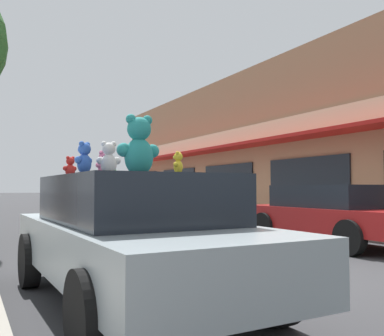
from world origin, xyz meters
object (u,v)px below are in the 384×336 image
plush_art_car (132,234)px  teddy_bear_blue (84,158)px  teddy_bear_white (109,158)px  teddy_bear_giant (139,146)px  teddy_bear_pink (104,164)px  teddy_bear_red (70,167)px  teddy_bear_green (109,169)px  teddy_bear_yellow (178,163)px  parked_car_far_center (331,212)px

plush_art_car → teddy_bear_blue: 1.07m
teddy_bear_white → teddy_bear_giant: bearing=-128.2°
teddy_bear_pink → teddy_bear_red: size_ratio=1.03×
teddy_bear_pink → teddy_bear_blue: bearing=26.8°
teddy_bear_blue → teddy_bear_green: teddy_bear_blue is taller
teddy_bear_giant → teddy_bear_white: size_ratio=2.09×
plush_art_car → teddy_bear_white: bearing=-145.4°
plush_art_car → teddy_bear_green: bearing=86.2°
teddy_bear_green → teddy_bear_white: 1.36m
teddy_bear_yellow → teddy_bear_red: size_ratio=0.85×
teddy_bear_green → parked_car_far_center: 5.86m
teddy_bear_blue → teddy_bear_green: size_ratio=1.31×
teddy_bear_yellow → teddy_bear_white: teddy_bear_white is taller
plush_art_car → teddy_bear_yellow: teddy_bear_yellow is taller
teddy_bear_yellow → teddy_bear_blue: size_ratio=0.71×
teddy_bear_white → parked_car_far_center: 6.69m
teddy_bear_white → teddy_bear_red: bearing=-72.0°
teddy_bear_giant → teddy_bear_red: bearing=-55.9°
teddy_bear_red → teddy_bear_blue: 1.35m
teddy_bear_green → teddy_bear_blue: bearing=102.8°
teddy_bear_yellow → plush_art_car: bearing=-119.3°
teddy_bear_blue → teddy_bear_white: bearing=153.0°
teddy_bear_red → parked_car_far_center: (6.13, 1.51, -0.81)m
teddy_bear_yellow → teddy_bear_red: bearing=-116.0°
plush_art_car → teddy_bear_pink: teddy_bear_pink is taller
teddy_bear_green → parked_car_far_center: (5.61, 1.50, -0.80)m
teddy_bear_white → teddy_bear_blue: bearing=24.2°
teddy_bear_red → teddy_bear_green: (0.52, 0.01, -0.01)m
teddy_bear_blue → teddy_bear_green: 1.51m
parked_car_far_center → teddy_bear_yellow: bearing=-149.3°
teddy_bear_pink → teddy_bear_white: teddy_bear_white is taller
teddy_bear_pink → teddy_bear_green: size_ratio=1.14×
teddy_bear_giant → plush_art_car: bearing=47.8°
teddy_bear_blue → teddy_bear_white: (0.27, 0.05, 0.01)m
teddy_bear_red → teddy_bear_blue: (-0.15, -1.34, 0.02)m
teddy_bear_green → teddy_bear_giant: bearing=134.0°
teddy_bear_yellow → teddy_bear_red: teddy_bear_red is taller
teddy_bear_giant → teddy_bear_white: bearing=39.5°
teddy_bear_blue → parked_car_far_center: 6.95m
teddy_bear_red → teddy_bear_green: bearing=158.1°
teddy_bear_green → teddy_bear_pink: bearing=108.2°
teddy_bear_blue → plush_art_car: bearing=167.9°
teddy_bear_green → teddy_bear_yellow: bearing=135.5°
teddy_bear_pink → teddy_bear_red: teddy_bear_pink is taller
teddy_bear_blue → teddy_bear_red: bearing=-134.8°
plush_art_car → teddy_bear_blue: teddy_bear_blue is taller
plush_art_car → teddy_bear_red: 1.38m
teddy_bear_blue → teddy_bear_green: bearing=-154.9°
teddy_bear_yellow → teddy_bear_green: (-0.19, 1.72, 0.01)m
teddy_bear_yellow → parked_car_far_center: (5.42, 3.22, -0.79)m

